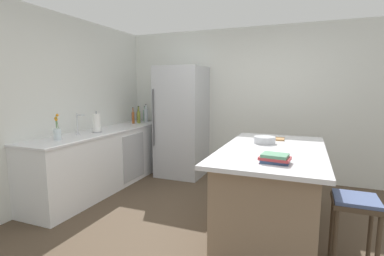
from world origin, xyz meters
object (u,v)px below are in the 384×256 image
Objects in this scene: kitchen_island at (271,189)px; vinegar_bottle at (133,117)px; bar_stool at (355,212)px; olive_oil_bottle at (139,116)px; flower_vase at (57,132)px; cutting_board at (271,138)px; soda_bottle at (146,115)px; syrup_bottle at (138,117)px; refrigerator at (182,122)px; mixing_bowl at (265,140)px; sink_faucet at (78,124)px; cookbook_stack at (275,158)px; paper_towel_roll at (97,123)px; gin_bottle at (145,115)px.

vinegar_bottle is at bearing 153.24° from kitchen_island.
olive_oil_bottle is (-3.31, 1.97, 0.49)m from bar_stool.
cutting_board is at bearing 22.23° from flower_vase.
soda_bottle is 1.13× the size of vinegar_bottle.
cutting_board is (2.56, -0.95, -0.09)m from syrup_bottle.
kitchen_island is 0.98× the size of refrigerator.
refrigerator is at bearing 142.08° from mixing_bowl.
soda_bottle is 2.75m from mixing_bowl.
soda_bottle is at bearing 147.57° from kitchen_island.
sink_faucet is 1.09× the size of cookbook_stack.
bar_stool is at bearing -8.56° from sink_faucet.
vinegar_bottle is at bearing 150.95° from bar_stool.
olive_oil_bottle reaches higher than syrup_bottle.
mixing_bowl is (-0.12, 0.26, 0.50)m from kitchen_island.
sink_faucet is 1.20× the size of mixing_bowl.
vinegar_bottle is (-0.11, -0.28, -0.02)m from soda_bottle.
paper_towel_roll reaches higher than kitchen_island.
sink_faucet reaches higher than cookbook_stack.
syrup_bottle reaches higher than kitchen_island.
syrup_bottle is 0.84× the size of vinegar_bottle.
soda_bottle is (0.08, -0.09, 0.02)m from gin_bottle.
gin_bottle reaches higher than cookbook_stack.
paper_towel_roll is (0.04, 0.69, 0.04)m from flower_vase.
bar_stool is 3.42m from paper_towel_roll.
vinegar_bottle is at bearing -87.40° from syrup_bottle.
sink_faucet is at bearing -108.65° from paper_towel_roll.
olive_oil_bottle is at bearing 142.64° from cookbook_stack.
refrigerator reaches higher than soda_bottle.
flower_vase is 1.05× the size of olive_oil_bottle.
mixing_bowl is at bearing -26.49° from syrup_bottle.
cutting_board is at bearing -22.87° from soda_bottle.
cookbook_stack is at bearing -82.07° from cutting_board.
kitchen_island is 7.50× the size of syrup_bottle.
mixing_bowl reaches higher than cutting_board.
bar_stool is 3.93m from soda_bottle.
refrigerator is 6.47× the size of sink_faucet.
refrigerator is 1.52m from paper_towel_roll.
sink_faucet is 1.36m from vinegar_bottle.
paper_towel_roll is 1.25× the size of mixing_bowl.
refrigerator reaches higher than syrup_bottle.
kitchen_island is at bearing -32.43° from soda_bottle.
paper_towel_roll is 0.92× the size of soda_bottle.
olive_oil_bottle is (-2.58, 1.42, 0.58)m from kitchen_island.
paper_towel_roll is 1.04× the size of vinegar_bottle.
gin_bottle is 0.95× the size of olive_oil_bottle.
gin_bottle is 0.28m from olive_oil_bottle.
cookbook_stack is 0.83× the size of cutting_board.
soda_bottle reaches higher than sink_faucet.
paper_towel_roll reaches higher than vinegar_bottle.
syrup_bottle is at bearing -100.74° from gin_bottle.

